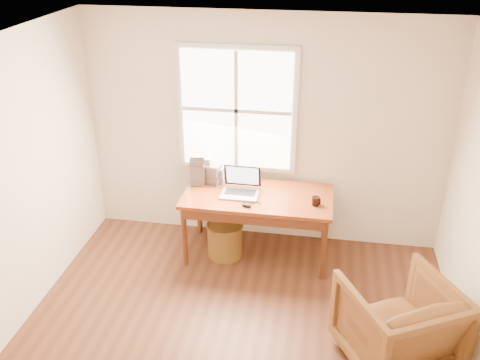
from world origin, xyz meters
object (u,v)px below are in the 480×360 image
(cd_stack_a, at_px, (204,169))
(desk, at_px, (258,196))
(wicker_stool, at_px, (225,240))
(laptop, at_px, (240,184))
(armchair, at_px, (398,324))
(coffee_mug, at_px, (316,201))

(cd_stack_a, bearing_deg, desk, -19.48)
(wicker_stool, bearing_deg, laptop, 15.21)
(armchair, relative_size, coffee_mug, 9.44)
(cd_stack_a, bearing_deg, armchair, -38.88)
(laptop, height_order, cd_stack_a, cd_stack_a)
(laptop, xyz_separation_m, cd_stack_a, (-0.46, 0.27, 0.01))
(desk, height_order, coffee_mug, coffee_mug)
(desk, relative_size, coffee_mug, 17.46)
(desk, relative_size, armchair, 1.85)
(cd_stack_a, bearing_deg, coffee_mug, -15.45)
(armchair, relative_size, wicker_stool, 2.24)
(laptop, bearing_deg, cd_stack_a, 150.13)
(desk, bearing_deg, coffee_mug, -11.09)
(coffee_mug, bearing_deg, desk, -168.79)
(armchair, distance_m, cd_stack_a, 2.65)
(desk, height_order, laptop, laptop)
(wicker_stool, xyz_separation_m, cd_stack_a, (-0.30, 0.32, 0.70))
(armchair, xyz_separation_m, laptop, (-1.57, 1.36, 0.49))
(desk, distance_m, cd_stack_a, 0.70)
(desk, relative_size, wicker_stool, 4.14)
(desk, bearing_deg, laptop, -166.97)
(desk, distance_m, armchair, 2.00)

